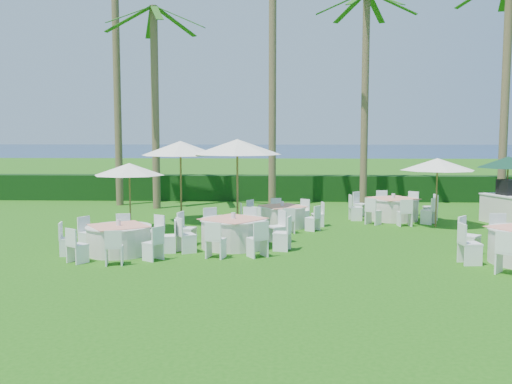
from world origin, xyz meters
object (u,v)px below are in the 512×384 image
umbrella_c (180,148)px  banquet_table_e (282,216)px  banquet_table_f (393,208)px  umbrella_b (237,147)px  umbrella_green (508,162)px  banquet_table_a (119,239)px  banquet_table_b (233,232)px  umbrella_a (129,169)px  umbrella_d (437,164)px

umbrella_c → banquet_table_e: bearing=-12.1°
banquet_table_f → umbrella_b: size_ratio=1.09×
umbrella_b → umbrella_green: size_ratio=1.27×
banquet_table_e → banquet_table_f: 4.44m
banquet_table_e → umbrella_b: bearing=-178.5°
banquet_table_f → umbrella_c: (-7.65, -0.99, 2.22)m
umbrella_b → banquet_table_a: bearing=-121.7°
banquet_table_b → banquet_table_e: (1.37, 3.58, -0.05)m
banquet_table_f → umbrella_c: size_ratio=1.11×
umbrella_c → umbrella_a: bearing=-124.6°
umbrella_c → umbrella_green: size_ratio=1.24×
banquet_table_f → umbrella_green: 4.40m
banquet_table_b → banquet_table_e: banquet_table_b is taller
banquet_table_f → umbrella_a: 9.56m
banquet_table_a → umbrella_b: 5.79m
umbrella_a → umbrella_c: 2.41m
banquet_table_f → umbrella_b: bearing=-162.1°
banquet_table_a → umbrella_b: umbrella_b is taller
umbrella_green → banquet_table_b: bearing=-151.0°
umbrella_a → umbrella_c: (1.32, 1.92, 0.63)m
banquet_table_e → umbrella_green: (8.12, 1.67, 1.76)m
banquet_table_b → umbrella_b: 4.22m
banquet_table_e → umbrella_c: bearing=167.9°
banquet_table_a → banquet_table_f: size_ratio=0.93×
umbrella_b → umbrella_d: size_ratio=1.19×
umbrella_d → banquet_table_e: bearing=-177.2°
umbrella_green → umbrella_b: bearing=-169.9°
banquet_table_f → umbrella_a: size_ratio=1.43×
banquet_table_b → banquet_table_f: size_ratio=1.00×
umbrella_c → banquet_table_a: bearing=-97.8°
banquet_table_f → banquet_table_e: bearing=-156.6°
umbrella_green → umbrella_d: bearing=-154.0°
umbrella_b → banquet_table_b: bearing=-87.6°
banquet_table_a → banquet_table_f: bearing=37.0°
umbrella_green → banquet_table_f: bearing=178.7°
banquet_table_e → umbrella_c: (-3.57, 0.77, 2.27)m
banquet_table_b → umbrella_c: size_ratio=1.11×
banquet_table_f → umbrella_green: size_ratio=1.38×
banquet_table_e → banquet_table_f: bearing=23.4°
umbrella_b → umbrella_d: (6.73, 0.29, -0.58)m
banquet_table_e → banquet_table_a: bearing=-133.4°
umbrella_d → umbrella_green: umbrella_green is taller
banquet_table_a → umbrella_c: umbrella_c is taller
umbrella_b → umbrella_c: (-2.06, 0.81, -0.07)m
banquet_table_a → umbrella_b: bearing=58.3°
banquet_table_a → umbrella_a: bearing=99.8°
banquet_table_f → umbrella_d: (1.15, -1.51, 1.70)m
banquet_table_b → umbrella_d: (6.59, 3.83, 1.70)m
banquet_table_b → umbrella_d: bearing=30.2°
banquet_table_e → banquet_table_f: banquet_table_f is taller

